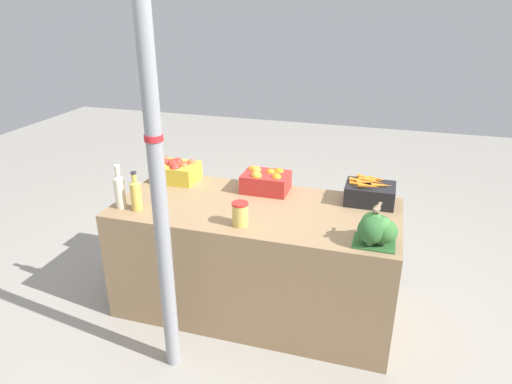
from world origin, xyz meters
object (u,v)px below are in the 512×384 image
(support_pole, at_px, (154,143))
(juice_bottle_golden, at_px, (136,194))
(broccoli_pile, at_px, (377,229))
(juice_bottle_cloudy, at_px, (120,190))
(orange_crate, at_px, (266,180))
(apple_crate, at_px, (176,170))
(pickle_jar, at_px, (240,214))
(carrot_crate, at_px, (370,192))
(sparrow_bird, at_px, (377,209))

(support_pole, relative_size, juice_bottle_golden, 10.58)
(broccoli_pile, distance_m, juice_bottle_golden, 1.44)
(juice_bottle_golden, bearing_deg, juice_bottle_cloudy, -180.00)
(support_pole, xyz_separation_m, broccoli_pile, (1.05, 0.39, -0.49))
(juice_bottle_cloudy, bearing_deg, orange_crate, 33.37)
(broccoli_pile, bearing_deg, juice_bottle_cloudy, 179.58)
(support_pole, distance_m, juice_bottle_cloudy, 0.79)
(apple_crate, height_order, pickle_jar, apple_crate)
(carrot_crate, bearing_deg, broccoli_pile, -82.27)
(carrot_crate, bearing_deg, sparrow_bird, -83.83)
(apple_crate, xyz_separation_m, broccoli_pile, (1.42, -0.53, 0.01))
(support_pole, xyz_separation_m, sparrow_bird, (1.04, 0.39, -0.38))
(carrot_crate, height_order, juice_bottle_golden, juice_bottle_golden)
(broccoli_pile, relative_size, pickle_jar, 1.61)
(juice_bottle_golden, relative_size, sparrow_bird, 1.85)
(apple_crate, xyz_separation_m, sparrow_bird, (1.41, -0.53, 0.12))
(orange_crate, relative_size, juice_bottle_golden, 1.23)
(pickle_jar, bearing_deg, orange_crate, 89.62)
(apple_crate, bearing_deg, pickle_jar, -38.98)
(pickle_jar, bearing_deg, sparrow_bird, 0.35)
(support_pole, bearing_deg, juice_bottle_cloudy, 141.28)
(broccoli_pile, xyz_separation_m, juice_bottle_golden, (-1.44, 0.01, 0.02))
(pickle_jar, height_order, sparrow_bird, sparrow_bird)
(broccoli_pile, height_order, sparrow_bird, sparrow_bird)
(carrot_crate, relative_size, broccoli_pile, 1.36)
(apple_crate, bearing_deg, juice_bottle_cloudy, -103.71)
(carrot_crate, distance_m, pickle_jar, 0.87)
(support_pole, distance_m, juice_bottle_golden, 0.73)
(orange_crate, bearing_deg, juice_bottle_cloudy, -146.63)
(support_pole, xyz_separation_m, carrot_crate, (0.98, 0.92, -0.51))
(sparrow_bird, bearing_deg, apple_crate, -98.29)
(support_pole, bearing_deg, broccoli_pile, 20.21)
(support_pole, relative_size, broccoli_pile, 11.70)
(support_pole, relative_size, orange_crate, 8.62)
(apple_crate, relative_size, broccoli_pile, 1.36)
(juice_bottle_cloudy, bearing_deg, pickle_jar, -1.05)
(carrot_crate, bearing_deg, juice_bottle_golden, -159.18)
(orange_crate, distance_m, sparrow_bird, 0.92)
(carrot_crate, relative_size, sparrow_bird, 2.28)
(orange_crate, relative_size, juice_bottle_cloudy, 1.09)
(orange_crate, xyz_separation_m, pickle_jar, (-0.00, -0.54, -0.00))
(juice_bottle_golden, distance_m, sparrow_bird, 1.43)
(carrot_crate, relative_size, pickle_jar, 2.18)
(juice_bottle_cloudy, bearing_deg, sparrow_bird, -0.37)
(broccoli_pile, height_order, pickle_jar, broccoli_pile)
(support_pole, relative_size, sparrow_bird, 19.62)
(juice_bottle_golden, xyz_separation_m, sparrow_bird, (1.42, -0.01, 0.10))
(pickle_jar, xyz_separation_m, sparrow_bird, (0.75, 0.00, 0.13))
(broccoli_pile, height_order, juice_bottle_cloudy, juice_bottle_cloudy)
(apple_crate, relative_size, juice_bottle_cloudy, 1.09)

